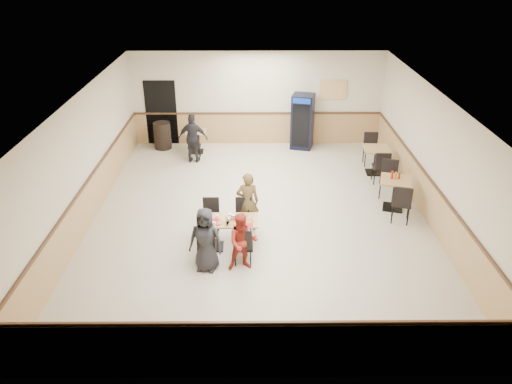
{
  "coord_description": "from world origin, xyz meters",
  "views": [
    {
      "loc": [
        -0.16,
        -10.55,
        5.94
      ],
      "look_at": [
        -0.08,
        -0.5,
        0.92
      ],
      "focal_mm": 35.0,
      "sensor_mm": 36.0,
      "label": 1
    }
  ],
  "objects_px": {
    "diner_woman_right": "(243,242)",
    "diner_man_opposite": "(248,202)",
    "side_table_near": "(395,189)",
    "main_table": "(228,229)",
    "side_table_far": "(376,157)",
    "back_table": "(196,139)",
    "pepsi_cooler": "(302,122)",
    "diner_woman_left": "(206,240)",
    "lone_diner": "(193,138)",
    "trash_bin": "(162,136)"
  },
  "relations": [
    {
      "from": "main_table",
      "to": "side_table_far",
      "type": "height_order",
      "value": "side_table_far"
    },
    {
      "from": "side_table_near",
      "to": "diner_woman_left",
      "type": "bearing_deg",
      "value": -150.15
    },
    {
      "from": "trash_bin",
      "to": "lone_diner",
      "type": "bearing_deg",
      "value": -45.21
    },
    {
      "from": "diner_woman_left",
      "to": "pepsi_cooler",
      "type": "height_order",
      "value": "pepsi_cooler"
    },
    {
      "from": "diner_woman_right",
      "to": "trash_bin",
      "type": "distance_m",
      "value": 7.2
    },
    {
      "from": "diner_man_opposite",
      "to": "side_table_far",
      "type": "height_order",
      "value": "diner_man_opposite"
    },
    {
      "from": "pepsi_cooler",
      "to": "diner_man_opposite",
      "type": "bearing_deg",
      "value": -93.49
    },
    {
      "from": "back_table",
      "to": "trash_bin",
      "type": "relative_size",
      "value": 0.79
    },
    {
      "from": "pepsi_cooler",
      "to": "trash_bin",
      "type": "height_order",
      "value": "pepsi_cooler"
    },
    {
      "from": "back_table",
      "to": "diner_man_opposite",
      "type": "bearing_deg",
      "value": -70.9
    },
    {
      "from": "diner_woman_right",
      "to": "diner_man_opposite",
      "type": "distance_m",
      "value": 1.57
    },
    {
      "from": "pepsi_cooler",
      "to": "side_table_near",
      "type": "bearing_deg",
      "value": -50.72
    },
    {
      "from": "side_table_far",
      "to": "diner_woman_left",
      "type": "bearing_deg",
      "value": -133.53
    },
    {
      "from": "diner_man_opposite",
      "to": "lone_diner",
      "type": "xyz_separation_m",
      "value": [
        -1.65,
        4.0,
        0.04
      ]
    },
    {
      "from": "diner_woman_right",
      "to": "side_table_near",
      "type": "xyz_separation_m",
      "value": [
        3.7,
        2.54,
        -0.1
      ]
    },
    {
      "from": "diner_woman_right",
      "to": "main_table",
      "type": "bearing_deg",
      "value": 104.33
    },
    {
      "from": "diner_woman_right",
      "to": "diner_man_opposite",
      "type": "bearing_deg",
      "value": 78.58
    },
    {
      "from": "trash_bin",
      "to": "back_table",
      "type": "bearing_deg",
      "value": -17.42
    },
    {
      "from": "diner_man_opposite",
      "to": "diner_woman_left",
      "type": "bearing_deg",
      "value": 57.51
    },
    {
      "from": "lone_diner",
      "to": "trash_bin",
      "type": "relative_size",
      "value": 1.74
    },
    {
      "from": "trash_bin",
      "to": "main_table",
      "type": "bearing_deg",
      "value": -68.23
    },
    {
      "from": "side_table_far",
      "to": "back_table",
      "type": "distance_m",
      "value": 5.53
    },
    {
      "from": "side_table_far",
      "to": "back_table",
      "type": "xyz_separation_m",
      "value": [
        -5.27,
        1.66,
        -0.06
      ]
    },
    {
      "from": "main_table",
      "to": "trash_bin",
      "type": "distance_m",
      "value": 6.36
    },
    {
      "from": "diner_woman_left",
      "to": "side_table_far",
      "type": "xyz_separation_m",
      "value": [
        4.44,
        4.67,
        -0.17
      ]
    },
    {
      "from": "diner_woman_right",
      "to": "pepsi_cooler",
      "type": "relative_size",
      "value": 0.71
    },
    {
      "from": "side_table_near",
      "to": "diner_woman_right",
      "type": "bearing_deg",
      "value": -145.5
    },
    {
      "from": "back_table",
      "to": "trash_bin",
      "type": "height_order",
      "value": "trash_bin"
    },
    {
      "from": "main_table",
      "to": "back_table",
      "type": "distance_m",
      "value": 5.69
    },
    {
      "from": "main_table",
      "to": "diner_man_opposite",
      "type": "relative_size",
      "value": 0.91
    },
    {
      "from": "side_table_near",
      "to": "side_table_far",
      "type": "distance_m",
      "value": 2.13
    },
    {
      "from": "diner_man_opposite",
      "to": "back_table",
      "type": "height_order",
      "value": "diner_man_opposite"
    },
    {
      "from": "diner_man_opposite",
      "to": "side_table_near",
      "type": "height_order",
      "value": "diner_man_opposite"
    },
    {
      "from": "diner_man_opposite",
      "to": "trash_bin",
      "type": "bearing_deg",
      "value": -66.37
    },
    {
      "from": "diner_woman_right",
      "to": "pepsi_cooler",
      "type": "bearing_deg",
      "value": 66.9
    },
    {
      "from": "diner_woman_left",
      "to": "diner_man_opposite",
      "type": "height_order",
      "value": "diner_man_opposite"
    },
    {
      "from": "side_table_far",
      "to": "main_table",
      "type": "bearing_deg",
      "value": -135.99
    },
    {
      "from": "diner_woman_right",
      "to": "side_table_far",
      "type": "distance_m",
      "value": 5.97
    },
    {
      "from": "diner_woman_right",
      "to": "back_table",
      "type": "xyz_separation_m",
      "value": [
        -1.57,
        6.33,
        -0.17
      ]
    },
    {
      "from": "diner_man_opposite",
      "to": "side_table_near",
      "type": "relative_size",
      "value": 1.55
    },
    {
      "from": "pepsi_cooler",
      "to": "trash_bin",
      "type": "relative_size",
      "value": 2.03
    },
    {
      "from": "diner_man_opposite",
      "to": "diner_woman_right",
      "type": "bearing_deg",
      "value": 82.04
    },
    {
      "from": "diner_woman_left",
      "to": "trash_bin",
      "type": "relative_size",
      "value": 1.59
    },
    {
      "from": "diner_woman_left",
      "to": "side_table_far",
      "type": "bearing_deg",
      "value": 56.82
    },
    {
      "from": "diner_woman_right",
      "to": "back_table",
      "type": "height_order",
      "value": "diner_woman_right"
    },
    {
      "from": "diner_man_opposite",
      "to": "back_table",
      "type": "xyz_separation_m",
      "value": [
        -1.65,
        4.77,
        -0.26
      ]
    },
    {
      "from": "diner_woman_left",
      "to": "main_table",
      "type": "bearing_deg",
      "value": 72.61
    },
    {
      "from": "lone_diner",
      "to": "side_table_far",
      "type": "bearing_deg",
      "value": 175.2
    },
    {
      "from": "trash_bin",
      "to": "diner_woman_right",
      "type": "bearing_deg",
      "value": -68.14
    },
    {
      "from": "lone_diner",
      "to": "side_table_near",
      "type": "bearing_deg",
      "value": 154.94
    }
  ]
}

